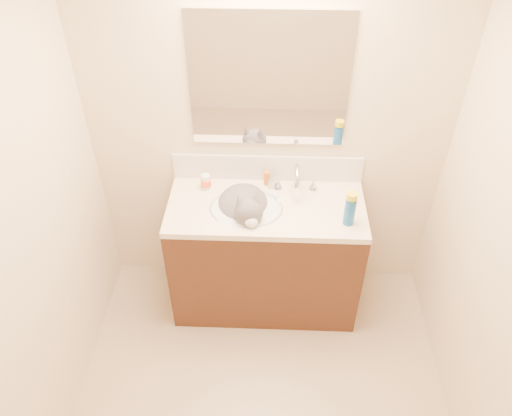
# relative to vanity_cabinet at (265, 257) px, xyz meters

# --- Properties ---
(room_shell) EXTENTS (2.24, 2.54, 2.52)m
(room_shell) POSITION_rel_vanity_cabinet_xyz_m (0.00, -0.97, 1.08)
(room_shell) COLOR beige
(room_shell) RESTS_ON ground
(vanity_cabinet) EXTENTS (1.20, 0.55, 0.82)m
(vanity_cabinet) POSITION_rel_vanity_cabinet_xyz_m (0.00, 0.00, 0.00)
(vanity_cabinet) COLOR #3E1F11
(vanity_cabinet) RESTS_ON ground
(counter_slab) EXTENTS (1.20, 0.55, 0.04)m
(counter_slab) POSITION_rel_vanity_cabinet_xyz_m (0.00, 0.00, 0.43)
(counter_slab) COLOR beige
(counter_slab) RESTS_ON vanity_cabinet
(basin) EXTENTS (0.45, 0.36, 0.14)m
(basin) POSITION_rel_vanity_cabinet_xyz_m (-0.12, -0.03, 0.38)
(basin) COLOR silver
(basin) RESTS_ON vanity_cabinet
(faucet) EXTENTS (0.28, 0.20, 0.21)m
(faucet) POSITION_rel_vanity_cabinet_xyz_m (0.18, 0.14, 0.54)
(faucet) COLOR silver
(faucet) RESTS_ON counter_slab
(cat) EXTENTS (0.43, 0.48, 0.34)m
(cat) POSITION_rel_vanity_cabinet_xyz_m (-0.13, -0.00, 0.43)
(cat) COLOR #514F51
(cat) RESTS_ON basin
(backsplash) EXTENTS (1.20, 0.02, 0.18)m
(backsplash) POSITION_rel_vanity_cabinet_xyz_m (0.00, 0.26, 0.54)
(backsplash) COLOR silver
(backsplash) RESTS_ON counter_slab
(mirror) EXTENTS (0.90, 0.02, 0.80)m
(mirror) POSITION_rel_vanity_cabinet_xyz_m (0.00, 0.26, 1.13)
(mirror) COLOR white
(mirror) RESTS_ON room_shell
(pill_bottle) EXTENTS (0.06, 0.06, 0.10)m
(pill_bottle) POSITION_rel_vanity_cabinet_xyz_m (-0.38, 0.16, 0.50)
(pill_bottle) COLOR white
(pill_bottle) RESTS_ON counter_slab
(pill_label) EXTENTS (0.08, 0.08, 0.04)m
(pill_label) POSITION_rel_vanity_cabinet_xyz_m (-0.38, 0.16, 0.50)
(pill_label) COLOR #F85529
(pill_label) RESTS_ON pill_bottle
(silver_jar) EXTENTS (0.05, 0.05, 0.06)m
(silver_jar) POSITION_rel_vanity_cabinet_xyz_m (0.03, 0.18, 0.48)
(silver_jar) COLOR #B7B7BC
(silver_jar) RESTS_ON counter_slab
(amber_bottle) EXTENTS (0.05, 0.05, 0.10)m
(amber_bottle) POSITION_rel_vanity_cabinet_xyz_m (-0.00, 0.21, 0.50)
(amber_bottle) COLOR #C66017
(amber_bottle) RESTS_ON counter_slab
(toothbrush) EXTENTS (0.05, 0.12, 0.01)m
(toothbrush) POSITION_rel_vanity_cabinet_xyz_m (0.06, 0.07, 0.45)
(toothbrush) COLOR white
(toothbrush) RESTS_ON counter_slab
(toothbrush_head) EXTENTS (0.02, 0.03, 0.01)m
(toothbrush_head) POSITION_rel_vanity_cabinet_xyz_m (0.06, 0.07, 0.46)
(toothbrush_head) COLOR #62ACD1
(toothbrush_head) RESTS_ON counter_slab
(spray_can) EXTENTS (0.08, 0.08, 0.17)m
(spray_can) POSITION_rel_vanity_cabinet_xyz_m (0.48, -0.14, 0.54)
(spray_can) COLOR #16559D
(spray_can) RESTS_ON counter_slab
(spray_cap) EXTENTS (0.08, 0.08, 0.04)m
(spray_cap) POSITION_rel_vanity_cabinet_xyz_m (0.48, -0.14, 0.65)
(spray_cap) COLOR yellow
(spray_cap) RESTS_ON spray_can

